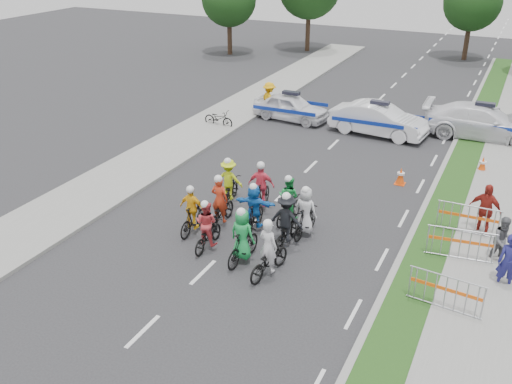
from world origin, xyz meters
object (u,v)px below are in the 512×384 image
at_px(rider_6, 220,209).
at_px(police_car_0, 291,107).
at_px(rider_2, 207,230).
at_px(spectator_2, 485,210).
at_px(parked_bike, 219,118).
at_px(rider_4, 286,225).
at_px(rider_9, 262,191).
at_px(spectator_1, 503,241).
at_px(barrier_2, 468,221).
at_px(rider_3, 193,214).
at_px(police_car_1, 378,120).
at_px(barrier_1, 460,246).
at_px(rider_5, 254,210).
at_px(marshal_hiviz, 269,100).
at_px(barrier_0, 445,294).
at_px(rider_8, 289,204).
at_px(rider_1, 243,241).
at_px(tree_4, 473,2).
at_px(cone_1, 483,165).
at_px(police_car_2, 482,122).
at_px(rider_10, 229,185).
at_px(cone_0, 401,176).
at_px(rider_7, 306,216).
at_px(spectator_0, 509,262).
at_px(rider_0, 269,256).

relative_size(rider_6, police_car_0, 0.47).
xyz_separation_m(rider_2, rider_6, (-0.35, 1.50, -0.01)).
height_order(spectator_2, parked_bike, spectator_2).
xyz_separation_m(rider_4, rider_9, (-1.78, 1.94, -0.01)).
height_order(rider_9, police_car_0, rider_9).
xyz_separation_m(spectator_1, barrier_2, (-1.15, 1.28, -0.21)).
bearing_deg(rider_3, police_car_1, -104.25).
bearing_deg(barrier_1, rider_5, -172.23).
relative_size(marshal_hiviz, barrier_0, 0.94).
xyz_separation_m(rider_3, spectator_1, (9.36, 2.41, 0.09)).
relative_size(rider_4, rider_8, 1.08).
height_order(rider_1, barrier_1, rider_1).
relative_size(rider_2, tree_4, 0.27).
bearing_deg(spectator_1, rider_9, 151.05).
height_order(rider_8, police_car_0, rider_8).
height_order(rider_5, barrier_2, rider_5).
bearing_deg(parked_bike, rider_5, -141.16).
distance_m(rider_2, barrier_1, 7.73).
relative_size(barrier_2, cone_1, 2.86).
xyz_separation_m(rider_9, police_car_2, (6.24, 11.49, 0.07)).
bearing_deg(spectator_2, police_car_1, 137.17).
height_order(rider_9, barrier_2, rider_9).
distance_m(rider_5, police_car_2, 14.19).
xyz_separation_m(rider_5, spectator_2, (6.91, 2.97, 0.17)).
bearing_deg(rider_2, spectator_2, -150.82).
xyz_separation_m(rider_10, cone_1, (8.09, 7.07, -0.36)).
bearing_deg(police_car_1, cone_1, -111.89).
xyz_separation_m(police_car_1, cone_1, (5.12, -2.72, -0.43)).
bearing_deg(cone_0, cone_1, 43.57).
xyz_separation_m(rider_10, barrier_2, (8.18, 1.20, -0.15)).
distance_m(cone_1, parked_bike, 12.72).
xyz_separation_m(spectator_1, cone_0, (-4.04, 4.50, -0.43)).
bearing_deg(barrier_0, barrier_2, 90.00).
relative_size(marshal_hiviz, cone_1, 2.68).
relative_size(rider_7, spectator_0, 1.08).
height_order(rider_8, barrier_2, rider_8).
bearing_deg(rider_4, police_car_0, -67.85).
relative_size(rider_5, cone_1, 2.50).
xyz_separation_m(police_car_2, parked_bike, (-12.18, -3.97, -0.37)).
height_order(rider_1, tree_4, tree_4).
bearing_deg(cone_0, spectator_2, -41.04).
bearing_deg(rider_4, rider_8, -69.40).
xyz_separation_m(rider_1, rider_8, (0.23, 3.02, -0.07)).
bearing_deg(rider_7, rider_6, 15.41).
bearing_deg(marshal_hiviz, barrier_2, 179.38).
bearing_deg(marshal_hiviz, rider_9, 150.91).
xyz_separation_m(rider_10, marshal_hiviz, (-2.98, 10.08, 0.23)).
xyz_separation_m(rider_3, marshal_hiviz, (-2.95, 12.57, 0.26)).
relative_size(police_car_1, barrier_1, 2.33).
relative_size(rider_0, police_car_0, 0.48).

